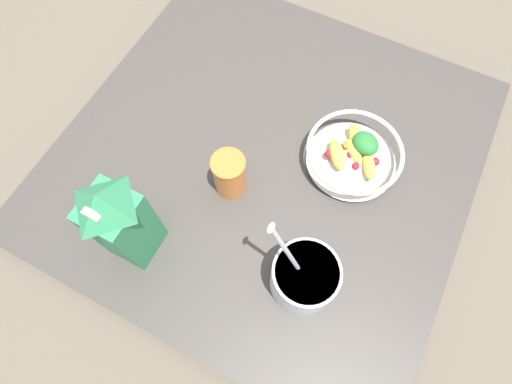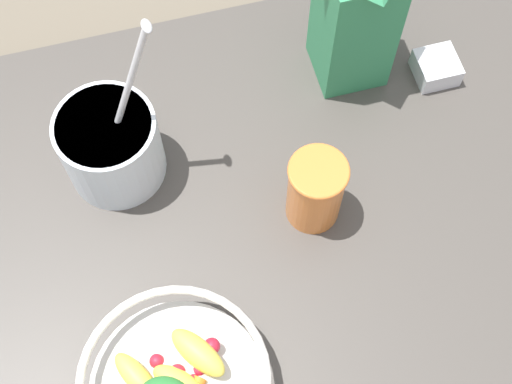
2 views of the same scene
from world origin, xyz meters
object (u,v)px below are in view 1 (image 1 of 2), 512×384
milk_carton (120,222)px  spice_jar (104,198)px  drinking_cup (229,174)px  fruit_bowl (353,154)px  yogurt_tub (304,277)px

milk_carton → spice_jar: (-0.12, 0.05, -0.11)m
drinking_cup → spice_jar: bearing=-145.4°
spice_jar → fruit_bowl: bearing=37.1°
fruit_bowl → drinking_cup: drinking_cup is taller
fruit_bowl → milk_carton: size_ratio=0.85×
yogurt_tub → milk_carton: bearing=-167.2°
fruit_bowl → milk_carton: bearing=-130.6°
yogurt_tub → drinking_cup: (-0.23, 0.12, -0.00)m
yogurt_tub → spice_jar: 0.46m
milk_carton → fruit_bowl: bearing=49.4°
yogurt_tub → drinking_cup: yogurt_tub is taller
yogurt_tub → spice_jar: bearing=-176.1°
fruit_bowl → spice_jar: bearing=-142.9°
milk_carton → yogurt_tub: bearing=12.8°
milk_carton → drinking_cup: 0.24m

